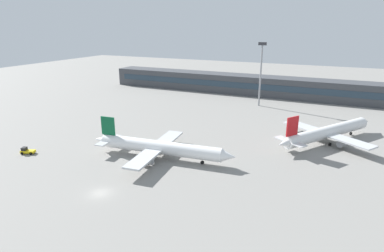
{
  "coord_description": "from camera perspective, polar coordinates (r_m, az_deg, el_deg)",
  "views": [
    {
      "loc": [
        41.37,
        -44.82,
        32.72
      ],
      "look_at": [
        1.84,
        40.0,
        3.0
      ],
      "focal_mm": 30.2,
      "sensor_mm": 36.0,
      "label": 1
    }
  ],
  "objects": [
    {
      "name": "terminal_building",
      "position": [
        160.2,
        9.7,
        7.22
      ],
      "size": [
        143.4,
        12.13,
        9.0
      ],
      "color": "#3F4247",
      "rests_on": "ground_plane"
    },
    {
      "name": "baggage_tug_yellow",
      "position": [
        95.59,
        -27.13,
        -3.92
      ],
      "size": [
        3.9,
        2.82,
        1.75
      ],
      "color": "yellow",
      "rests_on": "ground_plane"
    },
    {
      "name": "airplane_mid",
      "position": [
        100.67,
        22.94,
        -0.98
      ],
      "size": [
        25.81,
        35.25,
        9.93
      ],
      "color": "silver",
      "rests_on": "ground_plane"
    },
    {
      "name": "floodlight_tower_west",
      "position": [
        135.43,
        12.07,
        9.68
      ],
      "size": [
        3.2,
        0.8,
        25.78
      ],
      "color": "gray",
      "rests_on": "ground_plane"
    },
    {
      "name": "airplane_near",
      "position": [
        81.88,
        -5.55,
        -3.81
      ],
      "size": [
        38.72,
        27.12,
        9.57
      ],
      "color": "white",
      "rests_on": "ground_plane"
    },
    {
      "name": "ground_plane",
      "position": [
        99.88,
        -0.96,
        -1.51
      ],
      "size": [
        400.0,
        400.0,
        0.0
      ],
      "primitive_type": "plane",
      "color": "gray"
    }
  ]
}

